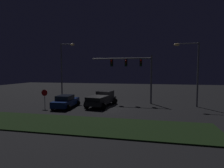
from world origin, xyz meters
The scene contains 8 objects.
ground_plane centered at (0.00, 0.00, 0.00)m, with size 80.00×80.00×0.00m, color black.
grass_median centered at (0.00, -7.92, 0.05)m, with size 20.40×4.84×0.10m, color black.
pickup_truck centered at (-0.79, 0.38, 1.00)m, with size 3.41×5.64×1.80m.
car_sedan centered at (-4.79, -1.58, 0.74)m, with size 2.56×4.45×1.51m.
traffic_signal_gantry centered at (2.82, 3.19, 4.90)m, with size 8.32×0.56×6.50m.
street_lamp_left centered at (-7.83, 4.21, 5.34)m, with size 2.28×0.44×8.59m.
street_lamp_right centered at (10.16, 2.18, 5.02)m, with size 2.99×0.44×7.88m.
stop_sign centered at (-7.00, -2.51, 1.56)m, with size 0.76×0.08×2.23m.
Camera 1 is at (5.06, -21.42, 4.40)m, focal length 28.92 mm.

